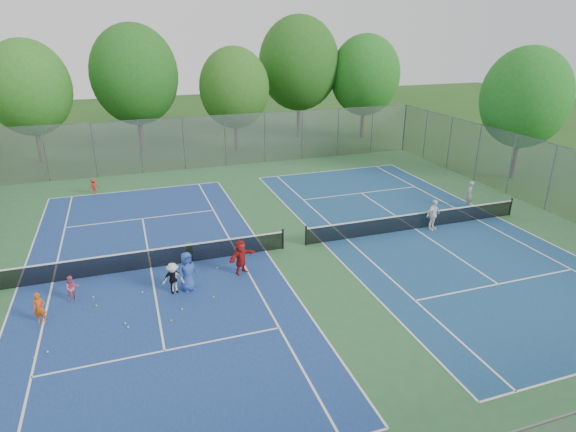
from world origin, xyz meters
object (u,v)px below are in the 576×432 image
object	(u,v)px
ball_hopper	(189,249)
instructor	(469,195)
ball_crate	(188,258)
net_left	(150,259)
net_right	(416,221)

from	to	relation	value
ball_hopper	instructor	world-z (taller)	instructor
instructor	ball_crate	bearing A→B (deg)	-37.30
ball_crate	instructor	xyz separation A→B (m)	(17.14, 1.69, 0.69)
net_left	ball_crate	xyz separation A→B (m)	(1.75, 0.19, -0.30)
net_right	instructor	xyz separation A→B (m)	(4.89, 1.87, 0.39)
net_right	instructor	size ratio (longest dim) A/B	7.66
ball_crate	ball_hopper	distance (m)	0.73
ball_hopper	instructor	xyz separation A→B (m)	(17.00, 0.98, 0.56)
ball_hopper	instructor	bearing A→B (deg)	3.30
net_right	ball_crate	world-z (taller)	net_right
net_left	ball_crate	size ratio (longest dim) A/B	36.75
ball_crate	ball_hopper	xyz separation A→B (m)	(0.13, 0.71, 0.13)
net_left	net_right	xyz separation A→B (m)	(14.00, 0.00, 0.00)
net_left	ball_hopper	size ratio (longest dim) A/B	22.63
net_left	ball_hopper	bearing A→B (deg)	25.38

